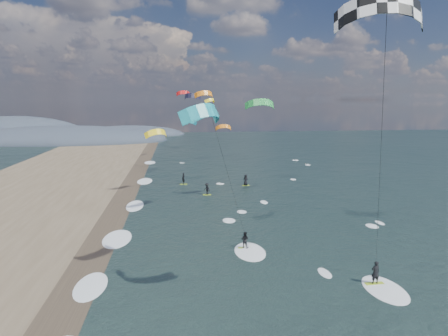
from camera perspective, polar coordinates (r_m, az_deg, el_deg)
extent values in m
plane|color=black|center=(23.28, 6.68, -22.75)|extent=(260.00, 260.00, 0.00)
cube|color=#382D23|center=(32.34, -19.81, -13.38)|extent=(3.00, 240.00, 0.00)
ellipsoid|color=#3D4756|center=(141.82, -29.23, 3.91)|extent=(48.00, 20.00, 15.00)
ellipsoid|color=#3D4756|center=(124.61, -23.57, 3.65)|extent=(64.00, 24.00, 10.00)
ellipsoid|color=#3D4756|center=(140.51, -14.21, 4.86)|extent=(40.00, 18.00, 7.00)
cube|color=#9BBC21|center=(29.32, 21.96, -16.03)|extent=(1.34, 0.40, 0.06)
imported|color=black|center=(28.96, 22.08, -14.51)|extent=(0.61, 0.40, 1.65)
ellipsoid|color=white|center=(28.86, 23.30, -16.63)|extent=(2.60, 4.20, 0.12)
cylinder|color=black|center=(23.12, 22.72, 0.72)|extent=(0.02, 0.02, 17.26)
cube|color=#9BBC21|center=(33.25, 3.17, -12.05)|extent=(1.14, 0.35, 0.05)
imported|color=black|center=(32.97, 3.18, -10.85)|extent=(0.88, 0.81, 1.44)
ellipsoid|color=white|center=(32.58, 3.96, -12.59)|extent=(2.60, 4.20, 0.12)
cylinder|color=black|center=(28.14, 0.89, -1.98)|extent=(0.02, 0.02, 12.80)
cube|color=#9BBC21|center=(50.81, -2.61, -4.09)|extent=(1.10, 0.35, 0.05)
imported|color=black|center=(50.62, -2.62, -3.19)|extent=(1.10, 1.16, 1.58)
cube|color=#9BBC21|center=(56.37, 3.32, -2.64)|extent=(1.10, 0.35, 0.05)
imported|color=black|center=(56.19, 3.33, -1.81)|extent=(0.95, 0.86, 1.62)
cube|color=#9BBC21|center=(57.41, -6.19, -2.45)|extent=(1.10, 0.35, 0.05)
imported|color=black|center=(57.22, -6.20, -1.59)|extent=(0.66, 0.75, 1.72)
ellipsoid|color=white|center=(28.56, -19.14, -16.64)|extent=(2.40, 5.40, 0.11)
ellipsoid|color=white|center=(36.67, -16.26, -10.32)|extent=(2.40, 5.40, 0.11)
ellipsoid|color=white|center=(47.02, -14.20, -5.63)|extent=(2.40, 5.40, 0.11)
ellipsoid|color=white|center=(60.53, -12.63, -2.00)|extent=(2.40, 5.40, 0.11)
ellipsoid|color=white|center=(78.15, -11.43, 0.81)|extent=(2.40, 5.40, 0.11)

